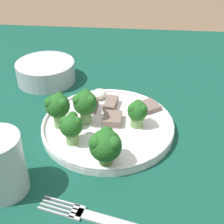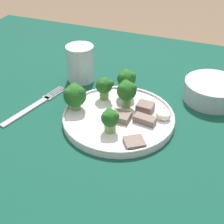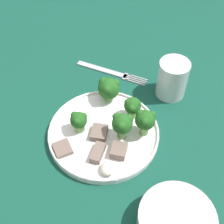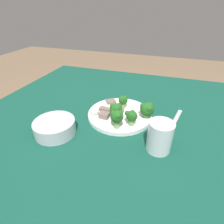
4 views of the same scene
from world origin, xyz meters
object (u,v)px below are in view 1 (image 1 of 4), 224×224
(fork, at_px, (108,221))
(drinking_glass, at_px, (0,168))
(cream_bowl, at_px, (46,72))
(dinner_plate, at_px, (108,126))

(fork, xyz_separation_m, drinking_glass, (0.05, 0.16, 0.04))
(drinking_glass, bearing_deg, cream_bowl, 4.90)
(drinking_glass, bearing_deg, fork, -105.78)
(dinner_plate, xyz_separation_m, drinking_glass, (-0.16, 0.14, 0.03))
(dinner_plate, distance_m, drinking_glass, 0.21)
(dinner_plate, bearing_deg, cream_bowl, 42.91)
(dinner_plate, distance_m, fork, 0.21)
(dinner_plate, xyz_separation_m, cream_bowl, (0.18, 0.17, 0.01))
(cream_bowl, relative_size, drinking_glass, 1.43)
(fork, relative_size, cream_bowl, 1.44)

